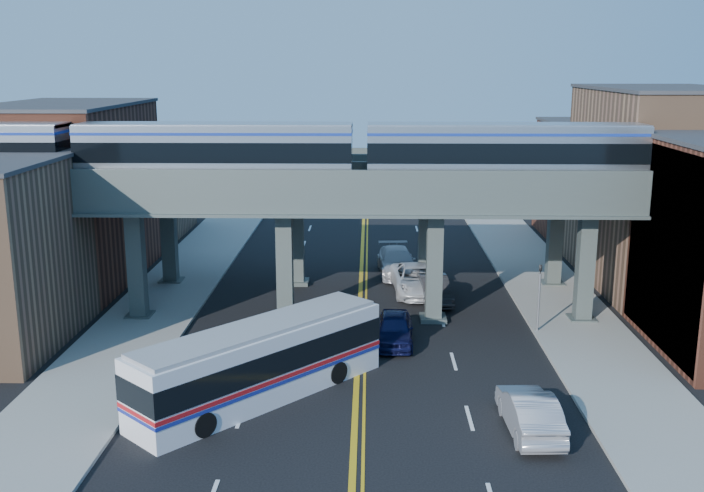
{
  "coord_description": "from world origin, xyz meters",
  "views": [
    {
      "loc": [
        0.53,
        -32.51,
        13.61
      ],
      "look_at": [
        -0.35,
        6.06,
        4.57
      ],
      "focal_mm": 40.0,
      "sensor_mm": 36.0,
      "label": 1
    }
  ],
  "objects_px": {
    "car_lane_b": "(434,289)",
    "car_lane_d": "(397,262)",
    "car_lane_a": "(395,329)",
    "car_parked_curb": "(530,412)",
    "transit_train": "(216,151)",
    "stop_sign": "(364,318)",
    "car_lane_c": "(416,280)",
    "traffic_signal": "(539,291)",
    "transit_bus": "(261,363)"
  },
  "relations": [
    {
      "from": "car_lane_a",
      "to": "car_parked_curb",
      "type": "distance_m",
      "value": 10.59
    },
    {
      "from": "stop_sign",
      "to": "car_lane_c",
      "type": "relative_size",
      "value": 0.44
    },
    {
      "from": "transit_bus",
      "to": "car_lane_d",
      "type": "bearing_deg",
      "value": 25.14
    },
    {
      "from": "traffic_signal",
      "to": "car_parked_curb",
      "type": "bearing_deg",
      "value": -103.18
    },
    {
      "from": "transit_train",
      "to": "car_lane_c",
      "type": "xyz_separation_m",
      "value": [
        10.85,
        5.16,
        -8.3
      ]
    },
    {
      "from": "stop_sign",
      "to": "traffic_signal",
      "type": "relative_size",
      "value": 0.64
    },
    {
      "from": "traffic_signal",
      "to": "car_parked_curb",
      "type": "xyz_separation_m",
      "value": [
        -2.59,
        -11.07,
        -1.5
      ]
    },
    {
      "from": "stop_sign",
      "to": "car_lane_b",
      "type": "distance_m",
      "value": 9.36
    },
    {
      "from": "traffic_signal",
      "to": "transit_bus",
      "type": "relative_size",
      "value": 0.4
    },
    {
      "from": "car_lane_b",
      "to": "car_lane_d",
      "type": "relative_size",
      "value": 0.79
    },
    {
      "from": "traffic_signal",
      "to": "car_lane_c",
      "type": "bearing_deg",
      "value": 129.08
    },
    {
      "from": "car_lane_a",
      "to": "stop_sign",
      "type": "bearing_deg",
      "value": -135.52
    },
    {
      "from": "car_lane_a",
      "to": "car_parked_curb",
      "type": "height_order",
      "value": "car_parked_curb"
    },
    {
      "from": "transit_train",
      "to": "car_lane_c",
      "type": "relative_size",
      "value": 7.29
    },
    {
      "from": "traffic_signal",
      "to": "car_lane_d",
      "type": "distance_m",
      "value": 13.47
    },
    {
      "from": "car_lane_a",
      "to": "car_lane_b",
      "type": "relative_size",
      "value": 0.99
    },
    {
      "from": "car_parked_curb",
      "to": "transit_train",
      "type": "bearing_deg",
      "value": -45.49
    },
    {
      "from": "transit_bus",
      "to": "car_lane_d",
      "type": "distance_m",
      "value": 20.74
    },
    {
      "from": "car_lane_b",
      "to": "car_lane_d",
      "type": "height_order",
      "value": "car_lane_d"
    },
    {
      "from": "car_lane_a",
      "to": "car_lane_b",
      "type": "height_order",
      "value": "car_lane_a"
    },
    {
      "from": "transit_train",
      "to": "car_lane_d",
      "type": "distance_m",
      "value": 15.98
    },
    {
      "from": "car_lane_b",
      "to": "car_lane_d",
      "type": "xyz_separation_m",
      "value": [
        -1.97,
        6.11,
        0.09
      ]
    },
    {
      "from": "car_parked_curb",
      "to": "car_lane_c",
      "type": "bearing_deg",
      "value": -82.57
    },
    {
      "from": "transit_train",
      "to": "car_lane_b",
      "type": "bearing_deg",
      "value": 16.09
    },
    {
      "from": "transit_train",
      "to": "car_lane_d",
      "type": "bearing_deg",
      "value": 44.11
    },
    {
      "from": "traffic_signal",
      "to": "car_parked_curb",
      "type": "relative_size",
      "value": 0.85
    },
    {
      "from": "car_lane_b",
      "to": "car_lane_c",
      "type": "xyz_separation_m",
      "value": [
        -0.93,
        1.76,
        0.09
      ]
    },
    {
      "from": "traffic_signal",
      "to": "car_lane_d",
      "type": "relative_size",
      "value": 0.71
    },
    {
      "from": "transit_train",
      "to": "traffic_signal",
      "type": "height_order",
      "value": "transit_train"
    },
    {
      "from": "car_lane_a",
      "to": "transit_bus",
      "type": "bearing_deg",
      "value": -128.67
    },
    {
      "from": "car_lane_b",
      "to": "car_lane_c",
      "type": "distance_m",
      "value": 1.99
    },
    {
      "from": "car_lane_a",
      "to": "car_lane_b",
      "type": "distance_m",
      "value": 7.47
    },
    {
      "from": "car_lane_d",
      "to": "car_parked_curb",
      "type": "xyz_separation_m",
      "value": [
        4.26,
        -22.57,
        -0.05
      ]
    },
    {
      "from": "stop_sign",
      "to": "car_lane_c",
      "type": "distance_m",
      "value": 10.66
    },
    {
      "from": "car_lane_b",
      "to": "transit_bus",
      "type": "bearing_deg",
      "value": -126.58
    },
    {
      "from": "transit_bus",
      "to": "car_lane_a",
      "type": "bearing_deg",
      "value": 1.86
    },
    {
      "from": "transit_train",
      "to": "stop_sign",
      "type": "distance_m",
      "value": 11.82
    },
    {
      "from": "traffic_signal",
      "to": "car_lane_b",
      "type": "relative_size",
      "value": 0.9
    },
    {
      "from": "car_lane_c",
      "to": "traffic_signal",
      "type": "bearing_deg",
      "value": -55.29
    },
    {
      "from": "stop_sign",
      "to": "car_lane_d",
      "type": "height_order",
      "value": "stop_sign"
    },
    {
      "from": "transit_bus",
      "to": "car_lane_a",
      "type": "relative_size",
      "value": 2.3
    },
    {
      "from": "transit_train",
      "to": "car_lane_c",
      "type": "height_order",
      "value": "transit_train"
    },
    {
      "from": "car_lane_b",
      "to": "car_parked_curb",
      "type": "bearing_deg",
      "value": -87.54
    },
    {
      "from": "car_lane_a",
      "to": "car_lane_c",
      "type": "height_order",
      "value": "car_lane_c"
    },
    {
      "from": "transit_train",
      "to": "transit_bus",
      "type": "relative_size",
      "value": 4.24
    },
    {
      "from": "transit_bus",
      "to": "traffic_signal",
      "type": "bearing_deg",
      "value": -15.1
    },
    {
      "from": "transit_train",
      "to": "car_lane_c",
      "type": "bearing_deg",
      "value": 25.43
    },
    {
      "from": "transit_train",
      "to": "traffic_signal",
      "type": "relative_size",
      "value": 10.73
    },
    {
      "from": "car_lane_a",
      "to": "car_lane_b",
      "type": "xyz_separation_m",
      "value": [
        2.52,
        7.04,
        -0.02
      ]
    },
    {
      "from": "car_lane_a",
      "to": "traffic_signal",
      "type": "bearing_deg",
      "value": 14.7
    }
  ]
}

